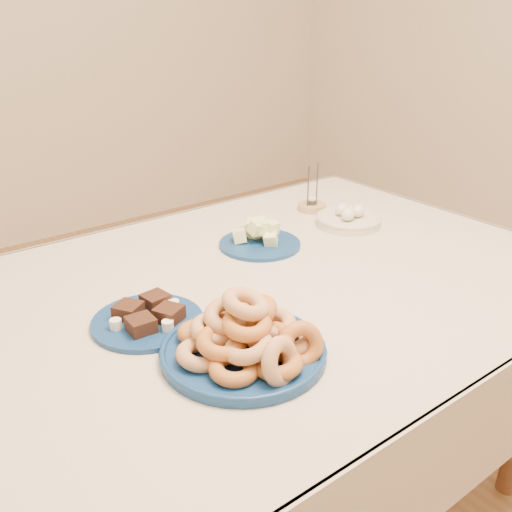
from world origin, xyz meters
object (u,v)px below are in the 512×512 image
at_px(donut_platter, 246,340).
at_px(melon_plate, 259,237).
at_px(candle_holder, 312,206).
at_px(egg_bowl, 348,219).
at_px(dining_table, 243,327).
at_px(brownie_plate, 148,318).

distance_m(donut_platter, melon_plate, 0.55).
distance_m(candle_holder, egg_bowl, 0.17).
relative_size(candle_holder, egg_bowl, 0.62).
height_order(candle_holder, egg_bowl, candle_holder).
xyz_separation_m(dining_table, egg_bowl, (0.50, 0.14, 0.13)).
height_order(melon_plate, brownie_plate, melon_plate).
distance_m(dining_table, egg_bowl, 0.53).
height_order(dining_table, donut_platter, donut_platter).
distance_m(melon_plate, candle_holder, 0.34).
bearing_deg(dining_table, brownie_plate, -177.59).
bearing_deg(egg_bowl, dining_table, -164.42).
bearing_deg(dining_table, candle_holder, 31.36).
bearing_deg(egg_bowl, brownie_plate, -168.77).
bearing_deg(brownie_plate, donut_platter, -68.22).
xyz_separation_m(melon_plate, brownie_plate, (-0.45, -0.20, -0.01)).
distance_m(donut_platter, candle_holder, 0.86).
height_order(melon_plate, candle_holder, candle_holder).
bearing_deg(melon_plate, candle_holder, 21.54).
bearing_deg(donut_platter, candle_holder, 38.96).
relative_size(dining_table, brownie_plate, 6.24).
distance_m(melon_plate, egg_bowl, 0.31).
bearing_deg(candle_holder, dining_table, -148.64).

